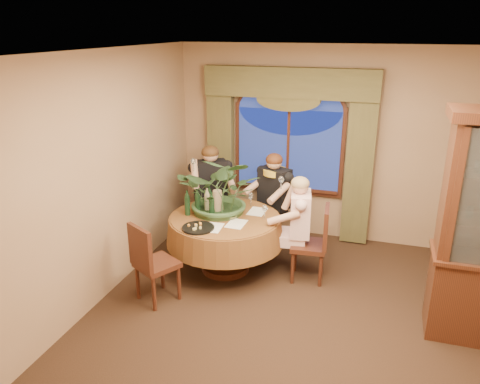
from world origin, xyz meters
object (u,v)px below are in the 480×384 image
(chair_front_left, at_px, (157,262))
(wine_bottle_4, at_px, (187,203))
(centerpiece_plant, at_px, (222,163))
(person_scarf, at_px, (274,200))
(chair_right, at_px, (308,244))
(wine_bottle_1, at_px, (212,205))
(dining_table, at_px, (225,243))
(chair_back_right, at_px, (264,213))
(person_pink, at_px, (300,227))
(stoneware_vase, at_px, (217,201))
(wine_bottle_2, at_px, (207,200))
(wine_bottle_0, at_px, (197,201))
(wine_bottle_3, at_px, (209,198))
(chair_back, at_px, (210,208))
(person_back, at_px, (211,193))
(olive_bowl, at_px, (231,217))

(chair_front_left, bearing_deg, wine_bottle_4, 116.69)
(centerpiece_plant, bearing_deg, person_scarf, 57.30)
(chair_right, relative_size, wine_bottle_1, 2.91)
(person_scarf, bearing_deg, dining_table, 90.00)
(chair_right, bearing_deg, chair_front_left, 117.02)
(dining_table, distance_m, chair_back_right, 0.96)
(chair_front_left, distance_m, person_scarf, 2.05)
(person_pink, xyz_separation_m, wine_bottle_4, (-1.40, -0.26, 0.26))
(chair_right, xyz_separation_m, centerpiece_plant, (-1.13, 0.04, 0.93))
(stoneware_vase, height_order, wine_bottle_4, wine_bottle_4)
(person_pink, relative_size, wine_bottle_2, 3.99)
(centerpiece_plant, bearing_deg, wine_bottle_0, -154.36)
(wine_bottle_0, distance_m, wine_bottle_3, 0.19)
(dining_table, xyz_separation_m, person_scarf, (0.42, 0.91, 0.32))
(stoneware_vase, height_order, wine_bottle_3, wine_bottle_3)
(chair_right, distance_m, person_scarf, 1.05)
(chair_back, relative_size, stoneware_vase, 3.29)
(chair_back, bearing_deg, wine_bottle_1, 80.70)
(person_back, height_order, wine_bottle_1, person_back)
(centerpiece_plant, xyz_separation_m, wine_bottle_4, (-0.39, -0.23, -0.50))
(chair_back_right, xyz_separation_m, stoneware_vase, (-0.42, -0.79, 0.42))
(chair_back, relative_size, person_pink, 0.73)
(person_pink, height_order, wine_bottle_2, person_pink)
(person_back, distance_m, stoneware_vase, 0.81)
(chair_back_right, height_order, wine_bottle_0, wine_bottle_0)
(wine_bottle_1, distance_m, wine_bottle_4, 0.32)
(stoneware_vase, height_order, centerpiece_plant, centerpiece_plant)
(person_back, distance_m, wine_bottle_3, 0.73)
(centerpiece_plant, relative_size, wine_bottle_0, 3.59)
(olive_bowl, xyz_separation_m, wine_bottle_0, (-0.47, 0.04, 0.14))
(chair_right, distance_m, wine_bottle_4, 1.60)
(centerpiece_plant, bearing_deg, chair_front_left, -112.86)
(person_scarf, xyz_separation_m, wine_bottle_2, (-0.68, -0.85, 0.22))
(wine_bottle_3, bearing_deg, wine_bottle_0, -121.95)
(chair_right, xyz_separation_m, chair_back_right, (-0.78, 0.81, 0.00))
(chair_back_right, distance_m, wine_bottle_0, 1.20)
(chair_back, height_order, person_scarf, person_scarf)
(person_pink, relative_size, stoneware_vase, 4.51)
(chair_back, relative_size, wine_bottle_0, 2.91)
(wine_bottle_0, bearing_deg, chair_back, 100.68)
(olive_bowl, bearing_deg, wine_bottle_4, -175.07)
(centerpiece_plant, height_order, olive_bowl, centerpiece_plant)
(dining_table, xyz_separation_m, wine_bottle_2, (-0.26, 0.06, 0.54))
(chair_right, height_order, centerpiece_plant, centerpiece_plant)
(person_back, xyz_separation_m, centerpiece_plant, (0.43, -0.68, 0.69))
(wine_bottle_2, distance_m, wine_bottle_3, 0.10)
(dining_table, bearing_deg, wine_bottle_1, -154.65)
(person_back, bearing_deg, centerpiece_plant, 90.66)
(chair_back_right, bearing_deg, chair_back, 20.18)
(chair_back_right, xyz_separation_m, centerpiece_plant, (-0.36, -0.77, 0.93))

